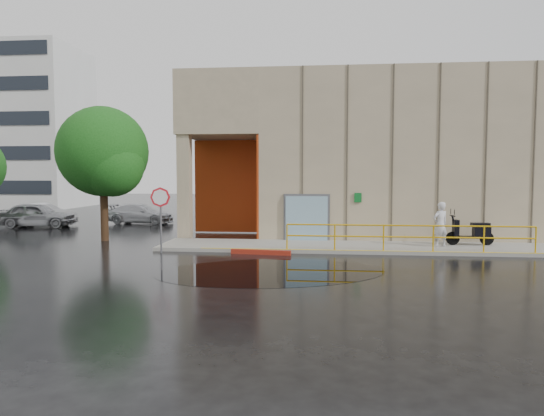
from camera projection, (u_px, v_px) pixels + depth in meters
The scene contains 14 objects.
ground at pixel (295, 268), 16.25m from camera, with size 120.00×120.00×0.00m, color black.
sidewalk at pixel (396, 248), 20.31m from camera, with size 20.00×3.00×0.15m, color gray.
building at pixel (400, 155), 26.35m from camera, with size 20.00×10.17×8.00m.
guardrail at pixel (408, 238), 18.90m from camera, with size 9.56×0.06×1.03m.
distant_building at pixel (18, 129), 46.28m from camera, with size 12.00×8.08×15.00m.
person at pixel (440, 224), 20.01m from camera, with size 0.68×0.44×1.86m, color silver.
scooter at pixel (471, 224), 20.46m from camera, with size 1.99×0.71×1.53m.
stop_sign at pixel (160, 205), 19.21m from camera, with size 0.79×0.14×2.64m.
red_curb at pixel (261, 252), 19.03m from camera, with size 2.40×0.18×0.18m, color maroon.
puddle at pixel (271, 272), 15.65m from camera, with size 7.45×4.58×0.01m, color black.
car_a at pixel (37, 215), 28.68m from camera, with size 1.73×4.30×1.47m, color #A9ABB1.
car_b at pixel (41, 214), 29.75m from camera, with size 1.46×4.17×1.38m, color #B9B9BB.
car_c at pixel (140, 214), 30.95m from camera, with size 1.72×4.24×1.23m, color silver.
tree_near at pixel (105, 155), 22.60m from camera, with size 4.21×4.21×6.32m.
Camera 1 is at (0.82, -16.06, 3.15)m, focal length 32.00 mm.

